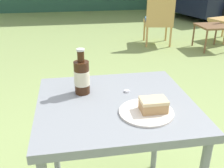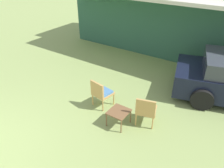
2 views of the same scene
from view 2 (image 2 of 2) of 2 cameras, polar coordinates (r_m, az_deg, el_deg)
The scene contains 4 objects.
cabin_building at distance 10.37m, azimuth 16.93°, elevation 16.96°, with size 8.99×4.25×3.04m.
wicker_chair_cushioned at distance 6.15m, azimuth -2.77°, elevation -2.15°, with size 0.56×0.57×0.83m.
wicker_chair_plain at distance 5.55m, azimuth 8.87°, elevation -6.58°, with size 0.60×0.61×0.83m.
garden_side_table at distance 5.54m, azimuth 1.78°, elevation -7.52°, with size 0.49×0.51×0.42m.
Camera 2 is at (4.54, -0.66, 3.81)m, focal length 35.00 mm.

